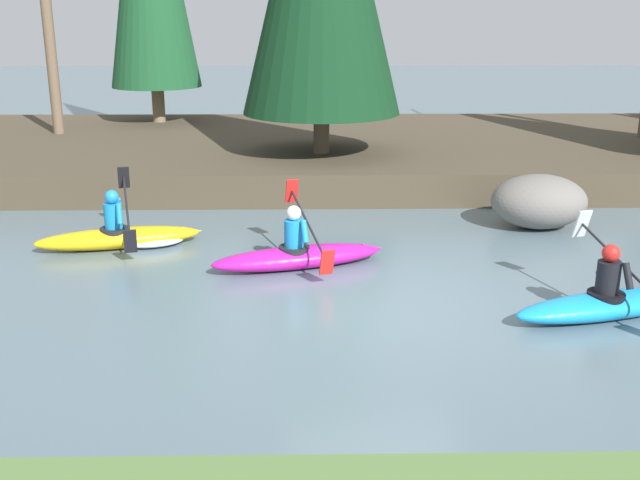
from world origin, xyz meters
The scene contains 7 objects.
ground_plane centered at (0.00, 0.00, 0.00)m, with size 90.00×90.00×0.00m, color slate.
riverbank_far centered at (0.00, 9.83, 0.35)m, with size 44.00×9.08×0.69m.
bare_tree_mid_downstream centered at (-7.53, 10.72, 3.44)m, with size 3.23×3.20×5.84m.
kayaker_lead centered at (2.99, -0.29, 0.22)m, with size 2.77×2.04×1.20m.
kayaker_middle centered at (-1.09, 1.74, 0.22)m, with size 2.77×2.03×1.20m.
kayaker_trailing centered at (-4.04, 2.84, 0.20)m, with size 2.78×2.04×1.20m.
boulder_midstream centered at (3.28, 3.92, 0.49)m, with size 1.75×1.37×0.99m.
Camera 1 is at (-0.95, -9.29, 3.87)m, focal length 42.00 mm.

